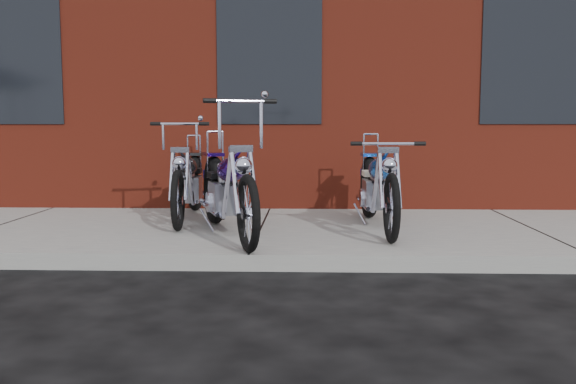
{
  "coord_description": "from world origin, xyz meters",
  "views": [
    {
      "loc": [
        0.52,
        -5.24,
        1.28
      ],
      "look_at": [
        0.32,
        0.8,
        0.62
      ],
      "focal_mm": 38.0,
      "sensor_mm": 36.0,
      "label": 1
    }
  ],
  "objects": [
    {
      "name": "chopper_third",
      "position": [
        -0.93,
        2.06,
        0.57
      ],
      "size": [
        0.56,
        2.31,
        1.17
      ],
      "rotation": [
        0.0,
        0.0,
        -1.5
      ],
      "color": "black",
      "rests_on": "sidewalk"
    },
    {
      "name": "chopper_purple",
      "position": [
        -0.31,
        0.97,
        0.59
      ],
      "size": [
        0.95,
        2.36,
        1.37
      ],
      "rotation": [
        0.0,
        0.0,
        -1.24
      ],
      "color": "black",
      "rests_on": "sidewalk"
    },
    {
      "name": "chopper_blue",
      "position": [
        1.3,
        1.47,
        0.58
      ],
      "size": [
        0.58,
        2.37,
        1.03
      ],
      "rotation": [
        0.0,
        0.0,
        -1.54
      ],
      "color": "black",
      "rests_on": "sidewalk"
    },
    {
      "name": "ground",
      "position": [
        0.0,
        0.0,
        0.0
      ],
      "size": [
        120.0,
        120.0,
        0.0
      ],
      "primitive_type": "plane",
      "color": "black",
      "rests_on": "ground"
    },
    {
      "name": "sidewalk",
      "position": [
        0.0,
        1.5,
        0.07
      ],
      "size": [
        22.0,
        3.0,
        0.15
      ],
      "primitive_type": "cube",
      "color": "gray",
      "rests_on": "ground"
    }
  ]
}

